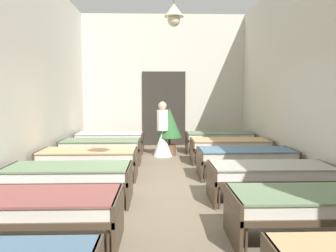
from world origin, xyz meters
TOP-DOWN VIEW (x-y plane):
  - ground_plane at (0.00, 0.00)m, footprint 5.82×10.85m
  - room_shell at (0.00, 1.15)m, footprint 5.62×10.45m
  - bed_left_row_1 at (-1.56, -2.21)m, footprint 1.90×0.84m
  - bed_right_row_1 at (1.56, -2.21)m, footprint 1.90×0.84m
  - bed_left_row_2 at (-1.56, -0.74)m, footprint 1.90×0.84m
  - bed_right_row_2 at (1.56, -0.74)m, footprint 1.90×0.84m
  - bed_left_row_3 at (-1.56, 0.74)m, footprint 1.90×0.84m
  - bed_right_row_3 at (1.56, 0.74)m, footprint 1.90×0.84m
  - bed_left_row_4 at (-1.56, 2.21)m, footprint 1.90×0.84m
  - bed_right_row_4 at (1.56, 2.21)m, footprint 1.90×0.84m
  - bed_left_row_5 at (-1.56, 3.69)m, footprint 1.90×0.84m
  - bed_right_row_5 at (1.56, 3.69)m, footprint 1.90×0.84m
  - nurse_near_aisle at (-0.07, 3.10)m, footprint 0.52×0.52m
  - potted_plant at (0.12, 3.26)m, footprint 0.66×0.66m

SIDE VIEW (x-z plane):
  - ground_plane at x=0.00m, z-range -0.10..0.00m
  - bed_left_row_1 at x=-1.56m, z-range 0.15..0.73m
  - bed_right_row_1 at x=1.56m, z-range 0.15..0.73m
  - bed_left_row_2 at x=-1.56m, z-range 0.15..0.73m
  - bed_right_row_2 at x=1.56m, z-range 0.15..0.73m
  - bed_left_row_3 at x=-1.56m, z-range 0.15..0.73m
  - bed_right_row_3 at x=1.56m, z-range 0.15..0.73m
  - bed_left_row_4 at x=-1.56m, z-range 0.15..0.73m
  - bed_right_row_4 at x=1.56m, z-range 0.15..0.73m
  - bed_left_row_5 at x=-1.56m, z-range 0.15..0.73m
  - bed_right_row_5 at x=1.56m, z-range 0.15..0.73m
  - nurse_near_aisle at x=-0.07m, z-range -0.21..1.27m
  - potted_plant at x=0.12m, z-range 0.17..1.46m
  - room_shell at x=0.00m, z-range 0.00..4.23m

